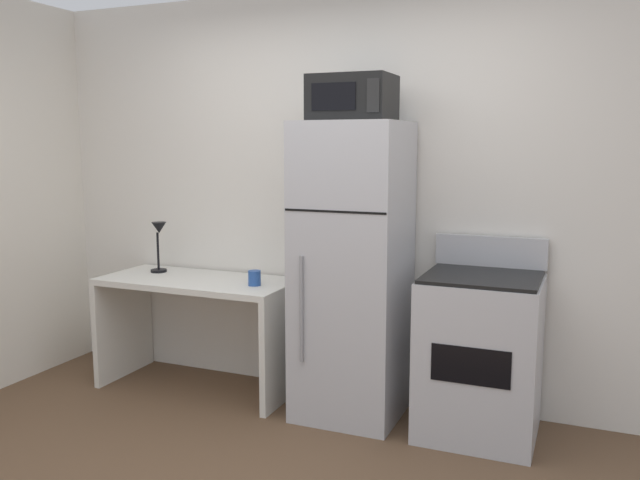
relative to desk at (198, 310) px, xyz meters
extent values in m
cube|color=silver|center=(0.93, 0.37, 0.77)|extent=(5.00, 0.10, 2.60)
cube|color=silver|center=(0.00, 0.00, 0.20)|extent=(1.30, 0.59, 0.04)
cube|color=silver|center=(-0.63, 0.00, -0.18)|extent=(0.04, 0.59, 0.71)
cube|color=silver|center=(0.63, 0.00, -0.18)|extent=(0.04, 0.59, 0.71)
cylinder|color=black|center=(-0.38, 0.09, 0.22)|extent=(0.11, 0.11, 0.02)
cylinder|color=black|center=(-0.38, 0.09, 0.36)|extent=(0.02, 0.02, 0.26)
cone|color=black|center=(-0.35, 0.07, 0.53)|extent=(0.10, 0.10, 0.08)
cylinder|color=#264C99|center=(0.45, -0.04, 0.26)|extent=(0.08, 0.08, 0.09)
cube|color=#B7B7BC|center=(1.09, 0.00, 0.35)|extent=(0.61, 0.60, 1.76)
cube|color=black|center=(1.09, -0.31, 0.74)|extent=(0.59, 0.00, 0.01)
cylinder|color=gray|center=(0.90, -0.32, 0.17)|extent=(0.02, 0.02, 0.62)
cube|color=black|center=(1.09, -0.02, 1.36)|extent=(0.46, 0.34, 0.26)
cube|color=black|center=(1.04, -0.20, 1.36)|extent=(0.26, 0.01, 0.15)
cube|color=black|center=(1.27, -0.20, 1.36)|extent=(0.07, 0.01, 0.18)
cube|color=#B7B7BC|center=(1.86, 0.00, -0.08)|extent=(0.64, 0.60, 0.90)
cube|color=black|center=(1.86, 0.00, 0.38)|extent=(0.62, 0.58, 0.02)
cube|color=#B7B7BC|center=(1.86, 0.28, 0.48)|extent=(0.64, 0.04, 0.18)
cube|color=black|center=(1.86, -0.31, -0.04)|extent=(0.41, 0.01, 0.20)
camera|label=1|loc=(2.39, -3.62, 1.11)|focal=36.81mm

